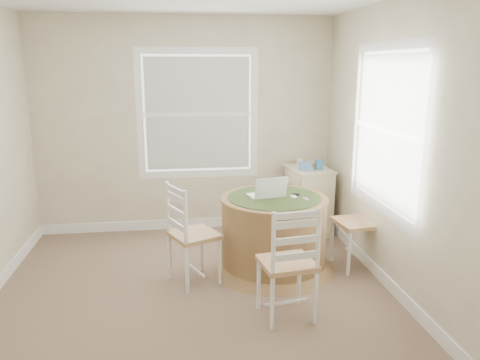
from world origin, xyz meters
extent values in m
cube|color=#765D4A|center=(0.00, 0.00, -0.01)|extent=(3.60, 3.60, 0.02)
cube|color=beige|center=(0.00, 1.81, 1.30)|extent=(3.60, 0.02, 2.60)
cube|color=beige|center=(0.00, -1.81, 1.30)|extent=(3.60, 0.02, 2.60)
cube|color=beige|center=(1.81, 0.00, 1.30)|extent=(0.02, 3.60, 2.60)
cube|color=white|center=(0.00, 1.79, 0.06)|extent=(3.60, 0.02, 0.12)
cube|color=white|center=(1.79, 0.00, 0.06)|extent=(0.02, 3.60, 0.12)
cylinder|color=olive|center=(0.82, 0.44, 0.41)|extent=(1.04, 1.04, 0.67)
cone|color=olive|center=(0.82, 0.44, 0.04)|extent=(1.24, 1.24, 0.07)
cylinder|color=olive|center=(0.82, 0.44, 0.74)|extent=(1.06, 1.06, 0.03)
cylinder|color=#395123|center=(0.82, 0.44, 0.76)|extent=(0.92, 0.92, 0.01)
cone|color=#395123|center=(0.82, 0.44, 0.70)|extent=(1.02, 1.02, 0.10)
cube|color=white|center=(0.75, 0.50, 0.76)|extent=(0.37, 0.29, 0.02)
cube|color=silver|center=(0.75, 0.50, 0.77)|extent=(0.29, 0.18, 0.00)
cube|color=black|center=(0.78, 0.36, 0.87)|extent=(0.34, 0.13, 0.21)
ellipsoid|color=white|center=(1.01, 0.40, 0.77)|extent=(0.07, 0.10, 0.03)
cube|color=#B7BABF|center=(1.11, 0.32, 0.76)|extent=(0.05, 0.09, 0.02)
cube|color=black|center=(1.05, 0.47, 0.76)|extent=(0.07, 0.06, 0.02)
cube|color=beige|center=(1.47, 1.46, 0.40)|extent=(0.49, 0.63, 0.79)
cube|color=beige|center=(1.47, 1.46, 0.80)|extent=(0.52, 0.66, 0.02)
cube|color=#CBB296|center=(1.24, 1.43, 0.16)|extent=(0.07, 0.49, 0.17)
cube|color=#CBB296|center=(1.24, 1.43, 0.40)|extent=(0.07, 0.49, 0.17)
cube|color=#CBB296|center=(1.24, 1.43, 0.63)|extent=(0.07, 0.49, 0.17)
cube|color=#4F78B5|center=(1.37, 1.33, 0.86)|extent=(0.13, 0.13, 0.10)
cube|color=#E0A44F|center=(1.52, 1.50, 0.84)|extent=(0.16, 0.12, 0.06)
cube|color=teal|center=(1.56, 1.34, 0.87)|extent=(0.09, 0.09, 0.12)
cylinder|color=beige|center=(1.39, 1.62, 0.86)|extent=(0.07, 0.07, 0.09)
camera|label=1|loc=(-0.11, -3.91, 2.02)|focal=35.00mm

